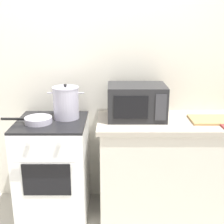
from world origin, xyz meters
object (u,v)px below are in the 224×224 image
Objects in this scene: stove at (55,169)px; cutting_board at (212,120)px; stock_pot at (67,103)px; frying_pan at (38,120)px; microwave at (137,102)px.

cutting_board reaches higher than stove.
frying_pan is at bearing -148.95° from stock_pot.
frying_pan reaches higher than cutting_board.
stove is 1.46m from cutting_board.
frying_pan is 0.86× the size of microwave.
stove is 2.56× the size of cutting_board.
frying_pan is at bearing -171.17° from microwave.
cutting_board is (0.64, -0.08, -0.14)m from microwave.
microwave is 0.66m from cutting_board.
frying_pan is at bearing -153.01° from stove.
stock_pot reaches higher than cutting_board.
microwave is at bearing 173.07° from cutting_board.
cutting_board is (1.26, -0.08, -0.13)m from stock_pot.
cutting_board is (1.38, 0.00, 0.47)m from stove.
cutting_board is (1.49, 0.05, -0.02)m from frying_pan.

